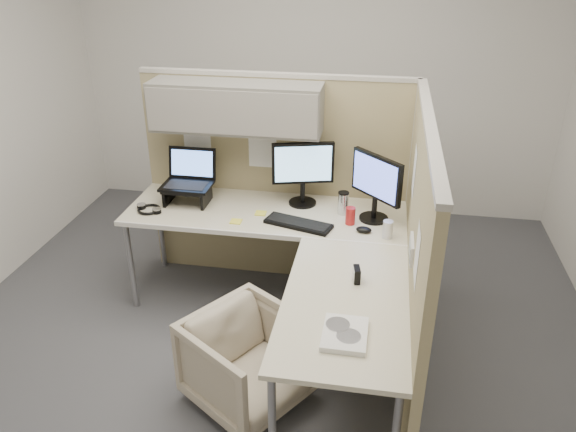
% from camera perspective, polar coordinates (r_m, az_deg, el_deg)
% --- Properties ---
extents(ground, '(4.50, 4.50, 0.00)m').
position_cam_1_polar(ground, '(3.92, -2.12, -12.71)').
color(ground, '#414247').
rests_on(ground, ground).
extents(partition_back, '(2.00, 0.36, 1.63)m').
position_cam_1_polar(partition_back, '(4.13, -2.97, 6.97)').
color(partition_back, tan).
rests_on(partition_back, ground).
extents(partition_right, '(0.07, 2.03, 1.63)m').
position_cam_1_polar(partition_right, '(3.35, 12.68, -3.93)').
color(partition_right, tan).
rests_on(partition_right, ground).
extents(desk, '(2.00, 1.98, 0.73)m').
position_cam_1_polar(desk, '(3.61, 0.05, -3.21)').
color(desk, beige).
rests_on(desk, ground).
extents(office_chair, '(0.81, 0.82, 0.62)m').
position_cam_1_polar(office_chair, '(3.33, -4.10, -14.14)').
color(office_chair, '#BBAE95').
rests_on(office_chair, ground).
extents(monitor_left, '(0.43, 0.20, 0.47)m').
position_cam_1_polar(monitor_left, '(3.99, 1.53, 4.84)').
color(monitor_left, black).
rests_on(monitor_left, desk).
extents(monitor_right, '(0.34, 0.33, 0.47)m').
position_cam_1_polar(monitor_right, '(3.80, 8.94, 3.37)').
color(monitor_right, black).
rests_on(monitor_right, desk).
extents(laptop_station, '(0.36, 0.31, 0.37)m').
position_cam_1_polar(laptop_station, '(4.15, -10.10, 3.31)').
color(laptop_station, black).
rests_on(laptop_station, desk).
extents(keyboard, '(0.48, 0.27, 0.02)m').
position_cam_1_polar(keyboard, '(3.78, 1.06, -0.79)').
color(keyboard, black).
rests_on(keyboard, desk).
extents(mouse, '(0.11, 0.08, 0.04)m').
position_cam_1_polar(mouse, '(3.73, 7.71, -1.38)').
color(mouse, black).
rests_on(mouse, desk).
extents(travel_mug, '(0.08, 0.08, 0.16)m').
position_cam_1_polar(travel_mug, '(3.93, 5.63, 1.33)').
color(travel_mug, silver).
rests_on(travel_mug, desk).
extents(soda_can_green, '(0.07, 0.07, 0.12)m').
position_cam_1_polar(soda_can_green, '(3.66, 10.10, -1.36)').
color(soda_can_green, silver).
rests_on(soda_can_green, desk).
extents(soda_can_silver, '(0.07, 0.07, 0.12)m').
position_cam_1_polar(soda_can_silver, '(3.81, 6.35, 0.02)').
color(soda_can_silver, '#B21E1E').
rests_on(soda_can_silver, desk).
extents(sticky_note_d, '(0.08, 0.08, 0.01)m').
position_cam_1_polar(sticky_note_d, '(3.95, -2.79, 0.29)').
color(sticky_note_d, yellow).
rests_on(sticky_note_d, desk).
extents(sticky_note_a, '(0.08, 0.08, 0.01)m').
position_cam_1_polar(sticky_note_a, '(3.85, -5.31, -0.55)').
color(sticky_note_a, yellow).
rests_on(sticky_note_a, desk).
extents(headphones, '(0.21, 0.21, 0.03)m').
position_cam_1_polar(headphones, '(4.10, -13.93, 0.68)').
color(headphones, black).
rests_on(headphones, desk).
extents(paper_stack, '(0.22, 0.28, 0.03)m').
position_cam_1_polar(paper_stack, '(2.80, 5.79, -11.84)').
color(paper_stack, white).
rests_on(paper_stack, desk).
extents(desk_clock, '(0.05, 0.09, 0.09)m').
position_cam_1_polar(desk_clock, '(3.20, 6.98, -5.92)').
color(desk_clock, black).
rests_on(desk_clock, desk).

